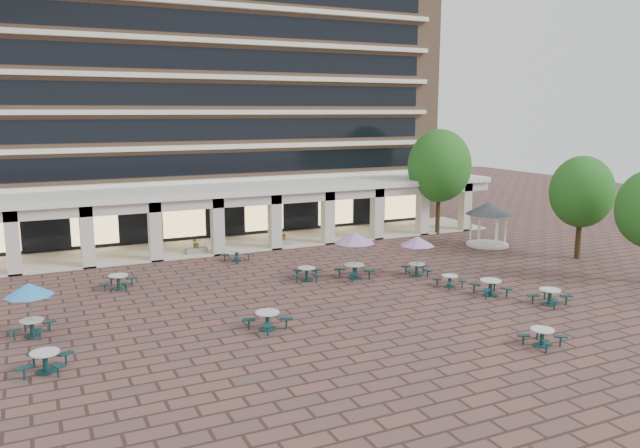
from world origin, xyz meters
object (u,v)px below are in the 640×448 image
(planter_left, at_px, (196,248))
(picnic_table_1, at_px, (267,319))
(picnic_table_0, at_px, (45,360))
(picnic_table_2, at_px, (542,336))
(planter_right, at_px, (283,239))
(gazebo, at_px, (489,213))

(planter_left, bearing_deg, picnic_table_1, -92.88)
(picnic_table_0, relative_size, picnic_table_2, 1.12)
(picnic_table_1, height_order, planter_right, planter_right)
(planter_right, bearing_deg, planter_left, -180.00)
(picnic_table_0, height_order, picnic_table_1, picnic_table_1)
(picnic_table_1, bearing_deg, picnic_table_2, -59.83)
(picnic_table_2, distance_m, planter_right, 23.07)
(picnic_table_2, height_order, planter_right, planter_right)
(planter_left, height_order, planter_right, planter_right)
(picnic_table_0, xyz_separation_m, picnic_table_2, (19.08, -6.02, -0.04))
(picnic_table_1, distance_m, planter_left, 16.09)
(planter_right, bearing_deg, picnic_table_2, -83.65)
(picnic_table_1, xyz_separation_m, planter_right, (7.23, 16.07, 0.09))
(picnic_table_0, distance_m, gazebo, 32.23)
(planter_right, bearing_deg, picnic_table_1, -114.22)
(gazebo, height_order, planter_right, gazebo)
(picnic_table_1, height_order, gazebo, gazebo)
(picnic_table_0, height_order, planter_right, planter_right)
(picnic_table_1, distance_m, planter_right, 17.62)
(picnic_table_0, relative_size, planter_left, 1.43)
(gazebo, distance_m, planter_right, 15.20)
(picnic_table_0, xyz_separation_m, planter_right, (16.53, 16.91, 0.10))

